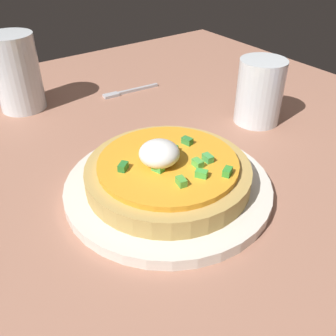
{
  "coord_description": "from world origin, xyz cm",
  "views": [
    {
      "loc": [
        27.21,
        -32.39,
        30.41
      ],
      "look_at": [
        -1.78,
        -11.62,
        5.62
      ],
      "focal_mm": 40.4,
      "sensor_mm": 36.0,
      "label": 1
    }
  ],
  "objects_px": {
    "plate": "(168,186)",
    "cup_near": "(259,95)",
    "cup_far": "(18,77)",
    "pizza": "(168,171)",
    "fork": "(126,92)"
  },
  "relations": [
    {
      "from": "plate",
      "to": "cup_near",
      "type": "height_order",
      "value": "cup_near"
    },
    {
      "from": "plate",
      "to": "cup_far",
      "type": "relative_size",
      "value": 1.99
    },
    {
      "from": "plate",
      "to": "pizza",
      "type": "xyz_separation_m",
      "value": [
        0.0,
        -0.0,
        0.02
      ]
    },
    {
      "from": "plate",
      "to": "fork",
      "type": "relative_size",
      "value": 2.23
    },
    {
      "from": "fork",
      "to": "cup_far",
      "type": "bearing_deg",
      "value": -10.99
    },
    {
      "from": "pizza",
      "to": "fork",
      "type": "bearing_deg",
      "value": 159.07
    },
    {
      "from": "pizza",
      "to": "fork",
      "type": "relative_size",
      "value": 1.75
    },
    {
      "from": "cup_near",
      "to": "fork",
      "type": "relative_size",
      "value": 0.9
    },
    {
      "from": "plate",
      "to": "cup_far",
      "type": "distance_m",
      "value": 0.34
    },
    {
      "from": "cup_near",
      "to": "fork",
      "type": "bearing_deg",
      "value": -152.21
    },
    {
      "from": "cup_near",
      "to": "fork",
      "type": "distance_m",
      "value": 0.24
    },
    {
      "from": "cup_far",
      "to": "pizza",
      "type": "bearing_deg",
      "value": 11.09
    },
    {
      "from": "pizza",
      "to": "fork",
      "type": "height_order",
      "value": "pizza"
    },
    {
      "from": "plate",
      "to": "fork",
      "type": "xyz_separation_m",
      "value": [
        -0.28,
        0.11,
        -0.0
      ]
    },
    {
      "from": "plate",
      "to": "pizza",
      "type": "height_order",
      "value": "pizza"
    }
  ]
}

